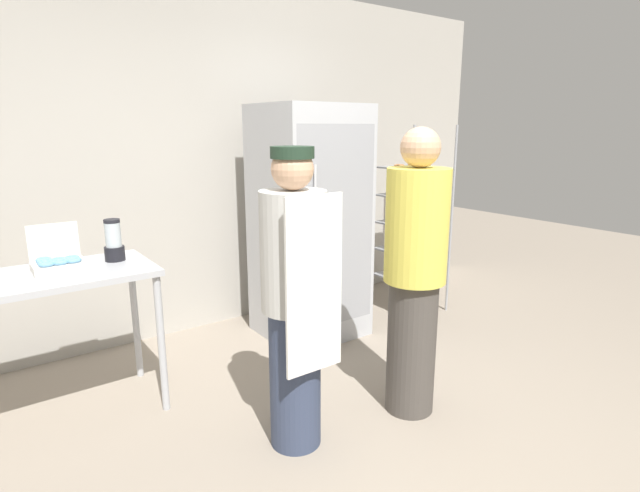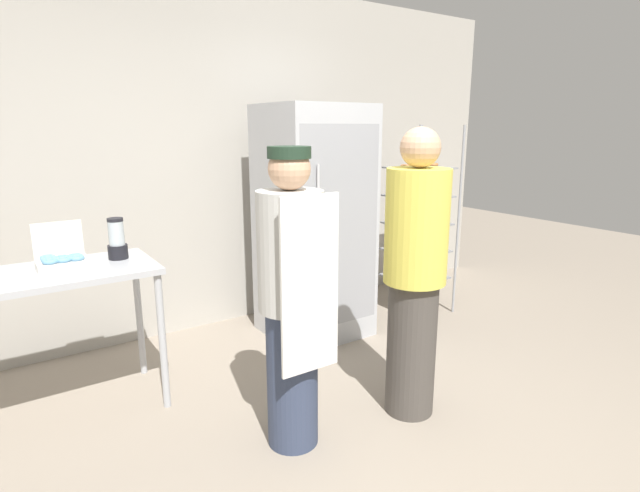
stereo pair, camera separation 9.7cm
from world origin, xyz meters
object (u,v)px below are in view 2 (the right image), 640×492
Objects in this scene: refrigerator at (314,223)px; blender_pitcher at (117,241)px; person_baker at (292,298)px; person_customer at (415,275)px; baking_rack at (417,223)px; donut_box at (62,260)px.

blender_pitcher is at bearing -175.52° from refrigerator.
person_baker is at bearing -61.14° from blender_pitcher.
person_customer is at bearing -98.13° from refrigerator.
refrigerator is 1.10× the size of person_customer.
refrigerator reaches higher than blender_pitcher.
person_customer is at bearing -135.36° from baking_rack.
refrigerator is at bearing 52.11° from person_baker.
refrigerator is 1.34m from person_customer.
blender_pitcher is (-1.53, -0.12, 0.08)m from refrigerator.
person_baker is at bearing -127.89° from refrigerator.
refrigerator is at bearing 4.48° from blender_pitcher.
person_customer is at bearing -35.07° from donut_box.
refrigerator reaches higher than person_baker.
refrigerator is 1.85m from donut_box.
donut_box is 2.02m from person_customer.
blender_pitcher is 0.15× the size of person_customer.
person_baker is 0.76m from person_customer.
person_baker is at bearing -48.81° from donut_box.
donut_box is 1.07× the size of blender_pitcher.
donut_box is (-2.90, -0.06, 0.10)m from baking_rack.
baking_rack is 2.27m from person_baker.
person_customer is (-0.19, -1.32, -0.07)m from refrigerator.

